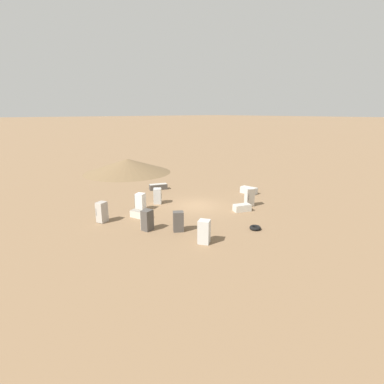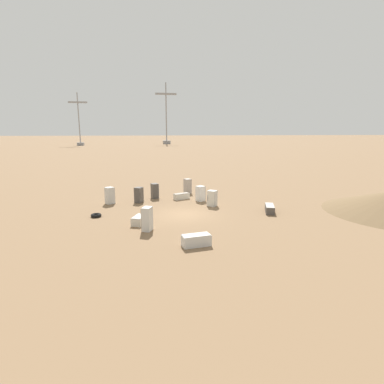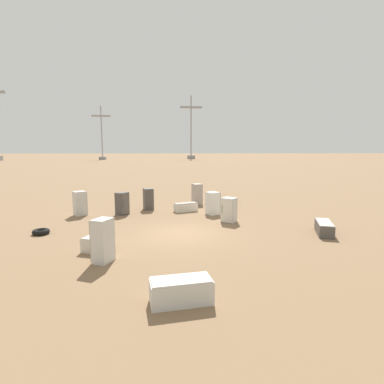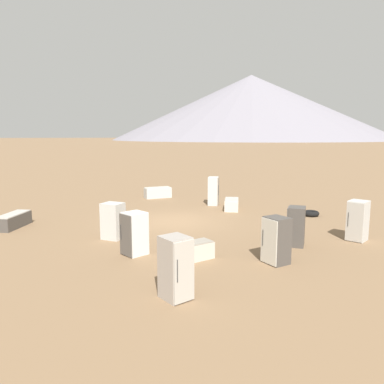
% 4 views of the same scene
% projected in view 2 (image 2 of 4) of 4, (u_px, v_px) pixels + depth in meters
% --- Properties ---
extents(ground_plane, '(1000.00, 1000.00, 0.00)m').
position_uv_depth(ground_plane, '(184.00, 214.00, 24.57)').
color(ground_plane, '#846647').
extents(power_pylon_0, '(11.09, 3.80, 31.70)m').
position_uv_depth(power_pylon_0, '(166.00, 125.00, 159.71)').
color(power_pylon_0, gray).
rests_on(power_pylon_0, ground_plane).
extents(power_pylon_1, '(8.61, 2.95, 24.61)m').
position_uv_depth(power_pylon_1, '(80.00, 129.00, 143.05)').
color(power_pylon_1, gray).
rests_on(power_pylon_1, ground_plane).
extents(discarded_fridge_0, '(1.79, 0.98, 0.69)m').
position_uv_depth(discarded_fridge_0, '(196.00, 240.00, 17.74)').
color(discarded_fridge_0, silver).
rests_on(discarded_fridge_0, ground_plane).
extents(discarded_fridge_1, '(1.32, 2.05, 0.63)m').
position_uv_depth(discarded_fridge_1, '(270.00, 209.00, 25.12)').
color(discarded_fridge_1, '#4C4742').
rests_on(discarded_fridge_1, ground_plane).
extents(discarded_fridge_2, '(1.03, 1.02, 1.44)m').
position_uv_depth(discarded_fridge_2, '(212.00, 198.00, 27.15)').
color(discarded_fridge_2, silver).
rests_on(discarded_fridge_2, ground_plane).
extents(discarded_fridge_3, '(0.98, 0.96, 1.48)m').
position_uv_depth(discarded_fridge_3, '(201.00, 194.00, 29.16)').
color(discarded_fridge_3, white).
rests_on(discarded_fridge_3, ground_plane).
extents(discarded_fridge_4, '(0.84, 0.92, 1.66)m').
position_uv_depth(discarded_fridge_4, '(147.00, 219.00, 20.37)').
color(discarded_fridge_4, silver).
rests_on(discarded_fridge_4, ground_plane).
extents(discarded_fridge_5, '(0.86, 0.92, 1.61)m').
position_uv_depth(discarded_fridge_5, '(188.00, 186.00, 32.71)').
color(discarded_fridge_5, '#A89E93').
rests_on(discarded_fridge_5, ground_plane).
extents(discarded_fridge_6, '(1.23, 1.64, 0.60)m').
position_uv_depth(discarded_fridge_6, '(139.00, 220.00, 21.95)').
color(discarded_fridge_6, beige).
rests_on(discarded_fridge_6, ground_plane).
extents(discarded_fridge_7, '(1.69, 1.10, 0.60)m').
position_uv_depth(discarded_fridge_7, '(182.00, 196.00, 30.02)').
color(discarded_fridge_7, beige).
rests_on(discarded_fridge_7, ground_plane).
extents(discarded_fridge_8, '(0.83, 0.88, 1.51)m').
position_uv_depth(discarded_fridge_8, '(155.00, 191.00, 30.36)').
color(discarded_fridge_8, '#4C4742').
rests_on(discarded_fridge_8, ground_plane).
extents(discarded_fridge_9, '(0.98, 0.96, 1.57)m').
position_uv_depth(discarded_fridge_9, '(110.00, 195.00, 28.05)').
color(discarded_fridge_9, silver).
rests_on(discarded_fridge_9, ground_plane).
extents(discarded_fridge_10, '(0.92, 0.95, 1.46)m').
position_uv_depth(discarded_fridge_10, '(139.00, 195.00, 28.55)').
color(discarded_fridge_10, '#4C4742').
rests_on(discarded_fridge_10, ground_plane).
extents(scrap_tire, '(0.83, 0.83, 0.25)m').
position_uv_depth(scrap_tire, '(96.00, 215.00, 23.79)').
color(scrap_tire, black).
rests_on(scrap_tire, ground_plane).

